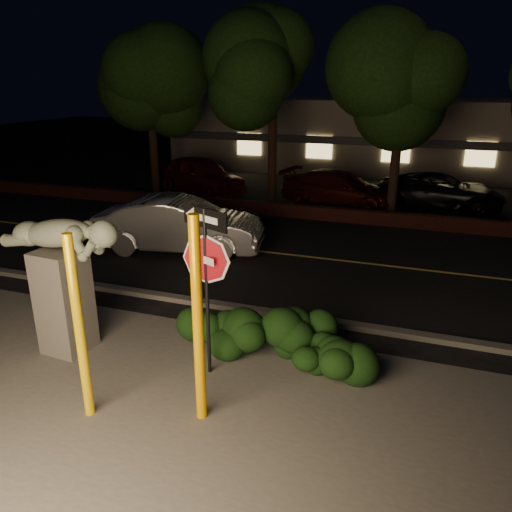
{
  "coord_description": "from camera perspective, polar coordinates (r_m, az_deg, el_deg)",
  "views": [
    {
      "loc": [
        3.82,
        -6.79,
        5.03
      ],
      "look_at": [
        0.61,
        2.33,
        1.6
      ],
      "focal_mm": 35.0,
      "sensor_mm": 36.0,
      "label": 1
    }
  ],
  "objects": [
    {
      "name": "curb",
      "position": [
        11.54,
        -1.91,
        -5.99
      ],
      "size": [
        80.0,
        0.25,
        0.12
      ],
      "primitive_type": "cube",
      "color": "#4C4944",
      "rests_on": "ground"
    },
    {
      "name": "hedge_right",
      "position": [
        9.63,
        5.25,
        -8.43
      ],
      "size": [
        1.8,
        1.31,
        1.06
      ],
      "primitive_type": "ellipsoid",
      "rotation": [
        0.0,
        0.0,
        0.31
      ],
      "color": "black",
      "rests_on": "ground"
    },
    {
      "name": "lane_marking",
      "position": [
        15.16,
        3.7,
        0.19
      ],
      "size": [
        80.0,
        0.12,
        0.0
      ],
      "primitive_type": "cube",
      "color": "#C9B450",
      "rests_on": "road"
    },
    {
      "name": "yellow_pole_right",
      "position": [
        7.44,
        -6.64,
        -7.61
      ],
      "size": [
        0.17,
        0.17,
        3.31
      ],
      "primitive_type": "cylinder",
      "color": "#FFAE00",
      "rests_on": "ground"
    },
    {
      "name": "building",
      "position": [
        32.15,
        12.85,
        13.66
      ],
      "size": [
        22.0,
        10.2,
        4.0
      ],
      "color": "slate",
      "rests_on": "ground"
    },
    {
      "name": "parked_car_dark",
      "position": [
        22.04,
        20.3,
        6.99
      ],
      "size": [
        5.11,
        2.5,
        1.4
      ],
      "primitive_type": "imported",
      "rotation": [
        0.0,
        0.0,
        1.53
      ],
      "color": "black",
      "rests_on": "ground"
    },
    {
      "name": "parked_car_red",
      "position": [
        23.66,
        -6.46,
        9.22
      ],
      "size": [
        5.32,
        4.05,
        1.69
      ],
      "primitive_type": "imported",
      "rotation": [
        0.0,
        0.0,
        1.09
      ],
      "color": "maroon",
      "rests_on": "ground"
    },
    {
      "name": "hedge_center",
      "position": [
        9.79,
        -4.04,
        -8.03
      ],
      "size": [
        2.07,
        1.2,
        1.01
      ],
      "primitive_type": "ellipsoid",
      "rotation": [
        0.0,
        0.0,
        0.16
      ],
      "color": "black",
      "rests_on": "ground"
    },
    {
      "name": "yellow_pole_left",
      "position": [
        7.97,
        -19.54,
        -7.95
      ],
      "size": [
        0.15,
        0.15,
        3.01
      ],
      "primitive_type": "cylinder",
      "color": "yellow",
      "rests_on": "ground"
    },
    {
      "name": "patio",
      "position": [
        8.56,
        -11.82,
        -16.85
      ],
      "size": [
        14.0,
        6.0,
        0.02
      ],
      "primitive_type": "cube",
      "color": "#4C4944",
      "rests_on": "ground"
    },
    {
      "name": "road",
      "position": [
        15.16,
        3.7,
        0.14
      ],
      "size": [
        80.0,
        8.0,
        0.01
      ],
      "primitive_type": "cube",
      "color": "black",
      "rests_on": "ground"
    },
    {
      "name": "parked_car_darkred",
      "position": [
        21.27,
        9.61,
        7.58
      ],
      "size": [
        5.26,
        2.88,
        1.44
      ],
      "primitive_type": "imported",
      "rotation": [
        0.0,
        0.0,
        1.39
      ],
      "color": "#3B1006",
      "rests_on": "ground"
    },
    {
      "name": "parking_lot",
      "position": [
        24.61,
        10.14,
        7.45
      ],
      "size": [
        40.0,
        12.0,
        0.01
      ],
      "primitive_type": "cube",
      "color": "black",
      "rests_on": "ground"
    },
    {
      "name": "tree_far_b",
      "position": [
        20.99,
        2.0,
        22.32
      ],
      "size": [
        5.2,
        5.2,
        8.41
      ],
      "color": "black",
      "rests_on": "ground"
    },
    {
      "name": "signpost",
      "position": [
        8.38,
        -5.75,
        -0.45
      ],
      "size": [
        0.96,
        0.45,
        3.06
      ],
      "rotation": [
        0.0,
        0.0,
        -0.42
      ],
      "color": "black",
      "rests_on": "ground"
    },
    {
      "name": "sculpture",
      "position": [
        9.95,
        -21.32,
        -1.42
      ],
      "size": [
        2.58,
        0.85,
        2.76
      ],
      "rotation": [
        0.0,
        0.0,
        -0.07
      ],
      "color": "#4C4944",
      "rests_on": "ground"
    },
    {
      "name": "tree_far_c",
      "position": [
        19.64,
        16.63,
        20.63
      ],
      "size": [
        4.8,
        4.8,
        7.84
      ],
      "color": "black",
      "rests_on": "ground"
    },
    {
      "name": "ground",
      "position": [
        17.94,
        6.33,
        3.13
      ],
      "size": [
        90.0,
        90.0,
        0.0
      ],
      "primitive_type": "plane",
      "color": "black",
      "rests_on": "ground"
    },
    {
      "name": "tree_far_a",
      "position": [
        23.05,
        -12.19,
        19.9
      ],
      "size": [
        4.6,
        4.6,
        7.43
      ],
      "color": "black",
      "rests_on": "ground"
    },
    {
      "name": "silver_sedan",
      "position": [
        15.47,
        -8.68,
        3.55
      ],
      "size": [
        5.28,
        2.7,
        1.66
      ],
      "primitive_type": "imported",
      "rotation": [
        0.0,
        0.0,
        1.77
      ],
      "color": "silver",
      "rests_on": "ground"
    },
    {
      "name": "hedge_far_right",
      "position": [
        9.02,
        8.75,
        -11.09
      ],
      "size": [
        1.49,
        1.1,
        0.94
      ],
      "primitive_type": "ellipsoid",
      "rotation": [
        0.0,
        0.0,
        -0.21
      ],
      "color": "black",
      "rests_on": "ground"
    },
    {
      "name": "brick_wall",
      "position": [
        19.09,
        7.26,
        4.88
      ],
      "size": [
        40.0,
        0.35,
        0.5
      ],
      "primitive_type": "cube",
      "color": "#441A15",
      "rests_on": "ground"
    }
  ]
}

